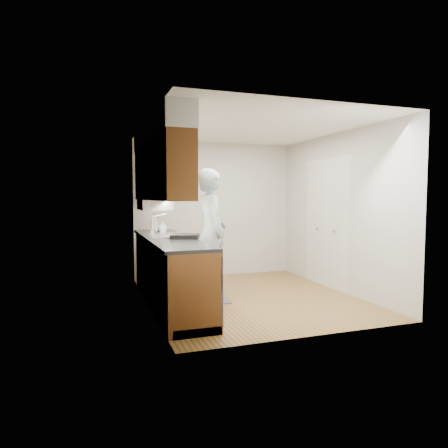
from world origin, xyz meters
The scene contains 14 objects.
floor centered at (0.00, 0.00, 0.00)m, with size 3.50×3.50×0.00m, color olive.
ceiling centered at (0.00, 0.00, 2.50)m, with size 3.50×3.50×0.00m, color white.
wall_left centered at (-1.50, 0.00, 1.25)m, with size 0.02×3.50×2.50m, color beige.
wall_right centered at (1.50, 0.00, 1.25)m, with size 0.02×3.50×2.50m, color beige.
wall_back centered at (0.00, 1.75, 1.25)m, with size 3.00×0.02×2.50m, color beige.
counter centered at (-1.20, 0.00, 0.49)m, with size 0.64×2.80×1.30m.
upper_cabinets centered at (-1.33, 0.05, 1.95)m, with size 0.47×2.80×1.21m.
closet_door centered at (1.49, 0.30, 1.02)m, with size 0.02×1.22×2.05m, color white.
floor_mat centered at (-0.56, 0.14, 0.01)m, with size 0.44×0.74×0.01m, color slate.
person centered at (-0.56, 0.14, 1.08)m, with size 0.75×0.50×2.14m, color #94ABB5.
soap_bottle_a centered at (-1.28, 0.81, 1.09)m, with size 0.11×0.11×0.30m, color silver.
soap_bottle_b centered at (-1.17, 0.70, 1.04)m, with size 0.09×0.09×0.19m, color silver.
soap_bottle_c centered at (-1.22, 0.90, 1.02)m, with size 0.12×0.12×0.15m, color silver.
dish_rack centered at (-1.04, -0.23, 0.97)m, with size 0.36×0.30×0.06m, color black.
Camera 1 is at (-2.26, -5.41, 1.50)m, focal length 32.00 mm.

